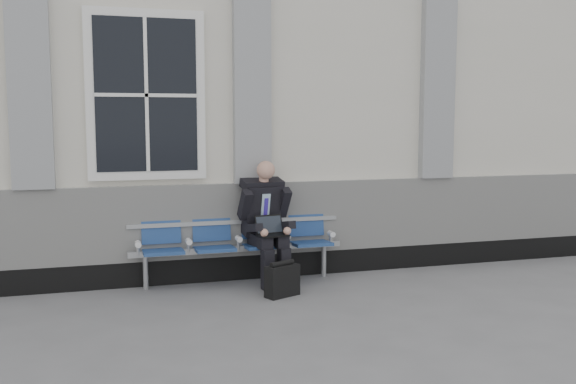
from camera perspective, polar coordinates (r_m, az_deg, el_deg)
name	(u,v)px	position (r m, az deg, el deg)	size (l,w,h in m)	color
ground	(125,326)	(6.49, -14.25, -11.45)	(70.00, 70.00, 0.00)	slate
station_building	(110,102)	(9.65, -15.52, 7.72)	(14.40, 4.40, 4.49)	silver
bench	(238,238)	(7.79, -4.50, -4.06)	(2.60, 0.47, 0.91)	#9EA0A3
businessman	(266,218)	(7.69, -1.99, -2.35)	(0.64, 0.86, 1.49)	black
briefcase	(282,280)	(7.24, -0.52, -7.82)	(0.43, 0.31, 0.41)	black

